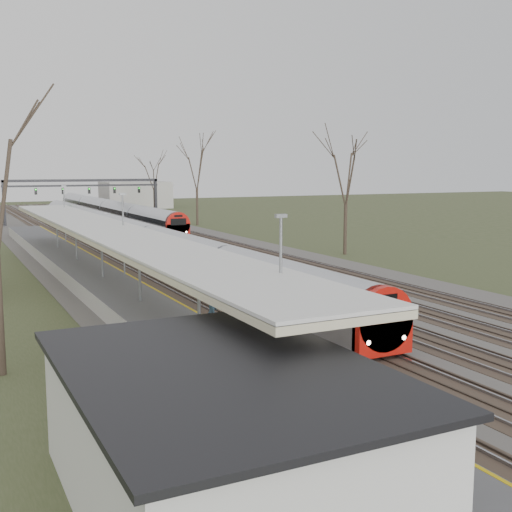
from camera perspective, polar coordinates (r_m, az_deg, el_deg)
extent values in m
cube|color=#474442|center=(62.45, -9.71, 0.80)|extent=(24.00, 160.00, 0.10)
cube|color=#4C3828|center=(61.01, -15.11, 0.52)|extent=(2.60, 160.00, 0.06)
cube|color=gray|center=(60.87, -15.77, 0.54)|extent=(0.07, 160.00, 0.12)
cube|color=gray|center=(61.15, -14.45, 0.62)|extent=(0.07, 160.00, 0.12)
cube|color=#4C3828|center=(61.78, -11.93, 0.71)|extent=(2.60, 160.00, 0.06)
cube|color=gray|center=(61.60, -12.57, 0.73)|extent=(0.07, 160.00, 0.12)
cube|color=gray|center=(61.96, -11.29, 0.81)|extent=(0.07, 160.00, 0.12)
cube|color=#4C3828|center=(62.74, -8.83, 0.89)|extent=(2.60, 160.00, 0.06)
cube|color=gray|center=(62.52, -9.46, 0.92)|extent=(0.07, 160.00, 0.12)
cube|color=gray|center=(62.95, -8.21, 0.99)|extent=(0.07, 160.00, 0.12)
cube|color=#4C3828|center=(63.87, -5.84, 1.06)|extent=(2.60, 160.00, 0.06)
cube|color=gray|center=(63.62, -6.45, 1.09)|extent=(0.07, 160.00, 0.12)
cube|color=gray|center=(64.12, -5.24, 1.16)|extent=(0.07, 160.00, 0.12)
cube|color=#4C3828|center=(65.18, -2.96, 1.23)|extent=(2.60, 160.00, 0.06)
cube|color=gray|center=(64.89, -3.54, 1.26)|extent=(0.07, 160.00, 0.12)
cube|color=gray|center=(65.45, -2.38, 1.32)|extent=(0.07, 160.00, 0.12)
cube|color=#9E9B93|center=(43.37, -14.49, -1.79)|extent=(3.50, 69.00, 1.00)
cylinder|color=slate|center=(17.57, 4.59, -8.91)|extent=(0.14, 0.14, 3.00)
cylinder|color=slate|center=(24.56, -5.08, -4.08)|extent=(0.14, 0.14, 3.00)
cylinder|color=slate|center=(32.03, -10.31, -1.38)|extent=(0.14, 0.14, 3.00)
cylinder|color=slate|center=(39.70, -13.53, 0.29)|extent=(0.14, 0.14, 3.00)
cylinder|color=slate|center=(47.48, -15.71, 1.42)|extent=(0.14, 0.14, 3.00)
cylinder|color=slate|center=(55.33, -17.27, 2.22)|extent=(0.14, 0.14, 3.00)
cube|color=silver|center=(38.56, -13.27, 2.40)|extent=(4.10, 50.00, 0.12)
cube|color=beige|center=(38.58, -13.26, 2.15)|extent=(4.10, 50.00, 0.25)
cube|color=silver|center=(14.73, -3.28, -16.02)|extent=(6.00, 9.00, 3.20)
cube|color=black|center=(89.85, -21.50, 4.37)|extent=(0.35, 0.35, 6.00)
cube|color=black|center=(93.87, -8.90, 4.94)|extent=(0.35, 0.35, 6.00)
cube|color=black|center=(91.21, -15.13, 6.51)|extent=(21.00, 0.35, 0.35)
cube|color=black|center=(91.23, -15.11, 6.07)|extent=(21.00, 0.25, 0.25)
cube|color=black|center=(90.03, -18.99, 5.45)|extent=(0.32, 0.22, 0.85)
sphere|color=#0CFF19|center=(89.88, -18.98, 5.60)|extent=(0.16, 0.16, 0.16)
cube|color=black|center=(90.55, -16.79, 5.55)|extent=(0.32, 0.22, 0.85)
sphere|color=#0CFF19|center=(90.40, -16.78, 5.71)|extent=(0.16, 0.16, 0.16)
cube|color=black|center=(91.21, -14.61, 5.64)|extent=(0.32, 0.22, 0.85)
sphere|color=#0CFF19|center=(91.06, -14.60, 5.80)|extent=(0.16, 0.16, 0.16)
cube|color=black|center=(91.99, -12.47, 5.73)|extent=(0.32, 0.22, 0.85)
sphere|color=#0CFF19|center=(91.85, -12.45, 5.88)|extent=(0.16, 0.16, 0.16)
cube|color=black|center=(92.90, -10.36, 5.80)|extent=(0.32, 0.22, 0.85)
sphere|color=#0CFF19|center=(92.76, -10.34, 5.96)|extent=(0.16, 0.16, 0.16)
cylinder|color=#2D231C|center=(56.48, 7.94, 2.35)|extent=(0.30, 0.30, 4.50)
cube|color=#B0B2BA|center=(59.35, -11.37, 1.42)|extent=(2.55, 75.00, 1.60)
cylinder|color=#B0B2BA|center=(59.28, -11.38, 2.04)|extent=(2.60, 74.70, 2.60)
cube|color=black|center=(59.27, -11.39, 2.14)|extent=(2.62, 74.40, 0.55)
cube|color=#AF110A|center=(25.67, 11.20, -7.00)|extent=(2.55, 0.50, 1.50)
cylinder|color=#AF110A|center=(25.54, 11.17, -5.46)|extent=(2.60, 0.60, 2.60)
cube|color=black|center=(25.26, 11.56, -4.92)|extent=(1.70, 0.12, 0.70)
sphere|color=white|center=(25.04, 9.92, -7.58)|extent=(0.22, 0.22, 0.22)
sphere|color=white|center=(26.06, 12.96, -7.06)|extent=(0.22, 0.22, 0.22)
cube|color=black|center=(59.46, -11.34, 0.53)|extent=(1.80, 74.00, 0.35)
cube|color=#B0B2BA|center=(95.85, -12.96, 3.75)|extent=(2.55, 60.00, 1.60)
cylinder|color=#B0B2BA|center=(95.81, -12.97, 4.14)|extent=(2.60, 59.70, 2.60)
cube|color=black|center=(95.81, -12.97, 4.20)|extent=(2.62, 59.40, 0.55)
cube|color=#AF110A|center=(67.23, -6.97, 2.21)|extent=(2.55, 0.50, 1.50)
cylinder|color=#AF110A|center=(67.22, -6.99, 2.80)|extent=(2.60, 0.60, 2.60)
cube|color=black|center=(66.94, -6.92, 3.04)|extent=(1.70, 0.12, 0.70)
sphere|color=white|center=(66.78, -7.60, 2.07)|extent=(0.22, 0.22, 0.22)
sphere|color=white|center=(67.34, -6.23, 2.14)|extent=(0.22, 0.22, 0.22)
cube|color=black|center=(95.92, -12.94, 3.20)|extent=(1.80, 59.00, 0.35)
imported|color=#2B4254|center=(25.75, -3.97, -5.00)|extent=(0.55, 0.70, 1.70)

